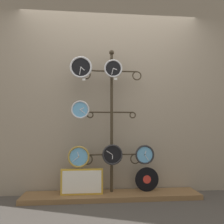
% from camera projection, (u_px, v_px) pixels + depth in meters
% --- Properties ---
extents(ground_plane, '(12.00, 12.00, 0.00)m').
position_uv_depth(ground_plane, '(115.00, 209.00, 2.38)').
color(ground_plane, '#47423D').
extents(shop_wall, '(4.40, 0.04, 2.80)m').
position_uv_depth(shop_wall, '(111.00, 90.00, 3.04)').
color(shop_wall, gray).
rests_on(shop_wall, ground_plane).
extents(low_shelf, '(2.20, 0.36, 0.06)m').
position_uv_depth(low_shelf, '(112.00, 196.00, 2.73)').
color(low_shelf, brown).
rests_on(low_shelf, ground_plane).
extents(display_stand, '(0.81, 0.34, 1.92)m').
position_uv_depth(display_stand, '(112.00, 141.00, 2.83)').
color(display_stand, '#382D1E').
rests_on(display_stand, ground_plane).
extents(clock_top_left, '(0.28, 0.04, 0.28)m').
position_uv_depth(clock_top_left, '(81.00, 67.00, 2.74)').
color(clock_top_left, black).
extents(clock_top_center, '(0.23, 0.04, 0.23)m').
position_uv_depth(clock_top_center, '(113.00, 69.00, 2.79)').
color(clock_top_center, black).
extents(clock_middle_left, '(0.23, 0.04, 0.23)m').
position_uv_depth(clock_middle_left, '(80.00, 110.00, 2.72)').
color(clock_middle_left, '#60A8DB').
extents(clock_bottom_left, '(0.27, 0.04, 0.27)m').
position_uv_depth(clock_bottom_left, '(79.00, 157.00, 2.70)').
color(clock_bottom_left, '#60A8DB').
extents(clock_bottom_center, '(0.26, 0.04, 0.26)m').
position_uv_depth(clock_bottom_center, '(112.00, 155.00, 2.71)').
color(clock_bottom_center, black).
extents(clock_bottom_right, '(0.24, 0.04, 0.24)m').
position_uv_depth(clock_bottom_right, '(145.00, 155.00, 2.77)').
color(clock_bottom_right, '#60A8DB').
extents(vinyl_record, '(0.31, 0.01, 0.31)m').
position_uv_depth(vinyl_record, '(147.00, 179.00, 2.81)').
color(vinyl_record, black).
rests_on(vinyl_record, low_shelf).
extents(picture_frame, '(0.52, 0.02, 0.32)m').
position_uv_depth(picture_frame, '(82.00, 182.00, 2.67)').
color(picture_frame, gold).
rests_on(picture_frame, low_shelf).
extents(price_tag_upper, '(0.04, 0.00, 0.03)m').
position_uv_depth(price_tag_upper, '(84.00, 79.00, 2.74)').
color(price_tag_upper, white).
extents(price_tag_mid, '(0.04, 0.00, 0.03)m').
position_uv_depth(price_tag_mid, '(116.00, 79.00, 2.78)').
color(price_tag_mid, white).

